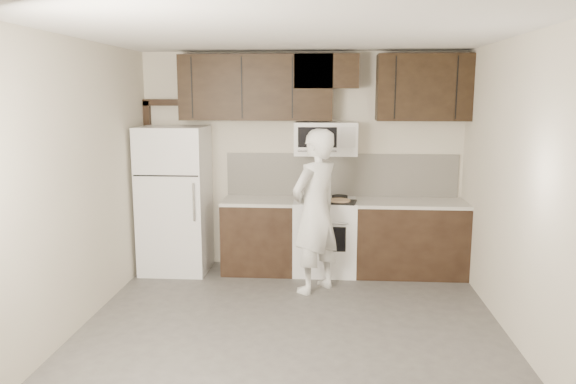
# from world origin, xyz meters

# --- Properties ---
(floor) EXTENTS (4.50, 4.50, 0.00)m
(floor) POSITION_xyz_m (0.00, 0.00, 0.00)
(floor) COLOR #4C4947
(floor) RESTS_ON ground
(back_wall) EXTENTS (4.00, 0.00, 4.00)m
(back_wall) POSITION_xyz_m (0.00, 2.25, 1.35)
(back_wall) COLOR beige
(back_wall) RESTS_ON ground
(ceiling) EXTENTS (4.50, 4.50, 0.00)m
(ceiling) POSITION_xyz_m (0.00, 0.00, 2.70)
(ceiling) COLOR white
(ceiling) RESTS_ON back_wall
(counter_run) EXTENTS (2.95, 0.64, 0.91)m
(counter_run) POSITION_xyz_m (0.60, 1.94, 0.46)
(counter_run) COLOR black
(counter_run) RESTS_ON floor
(stove) EXTENTS (0.76, 0.66, 0.94)m
(stove) POSITION_xyz_m (0.30, 1.94, 0.46)
(stove) COLOR white
(stove) RESTS_ON floor
(backsplash) EXTENTS (2.90, 0.02, 0.54)m
(backsplash) POSITION_xyz_m (0.50, 2.24, 1.18)
(backsplash) COLOR silver
(backsplash) RESTS_ON counter_run
(upper_cabinets) EXTENTS (3.48, 0.35, 0.78)m
(upper_cabinets) POSITION_xyz_m (0.21, 2.08, 2.28)
(upper_cabinets) COLOR black
(upper_cabinets) RESTS_ON back_wall
(microwave) EXTENTS (0.76, 0.42, 0.40)m
(microwave) POSITION_xyz_m (0.30, 2.06, 1.65)
(microwave) COLOR white
(microwave) RESTS_ON upper_cabinets
(refrigerator) EXTENTS (0.80, 0.76, 1.80)m
(refrigerator) POSITION_xyz_m (-1.55, 1.89, 0.90)
(refrigerator) COLOR white
(refrigerator) RESTS_ON floor
(door_trim) EXTENTS (0.50, 0.08, 2.12)m
(door_trim) POSITION_xyz_m (-1.92, 2.21, 1.25)
(door_trim) COLOR black
(door_trim) RESTS_ON floor
(saucepan) EXTENTS (0.30, 0.17, 0.17)m
(saucepan) POSITION_xyz_m (0.12, 1.79, 0.98)
(saucepan) COLOR silver
(saucepan) RESTS_ON stove
(baking_tray) EXTENTS (0.42, 0.34, 0.02)m
(baking_tray) POSITION_xyz_m (0.47, 1.78, 0.92)
(baking_tray) COLOR black
(baking_tray) RESTS_ON counter_run
(pizza) EXTENTS (0.29, 0.29, 0.02)m
(pizza) POSITION_xyz_m (0.47, 1.78, 0.94)
(pizza) COLOR #CCB188
(pizza) RESTS_ON baking_tray
(person) EXTENTS (0.76, 0.79, 1.82)m
(person) POSITION_xyz_m (0.20, 1.26, 0.91)
(person) COLOR white
(person) RESTS_ON floor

